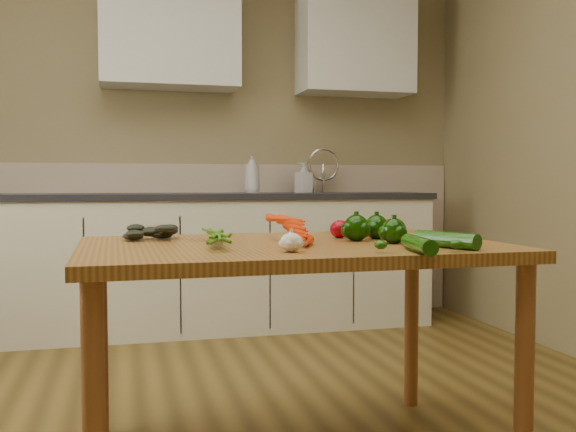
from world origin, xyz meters
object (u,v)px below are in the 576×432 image
(carrot_bunch, at_px, (271,233))
(tomato_c, at_px, (390,228))
(table, at_px, (292,267))
(pepper_b, at_px, (376,227))
(soap_bottle_a, at_px, (252,173))
(soap_bottle_c, at_px, (305,180))
(zucchini_b, at_px, (419,244))
(soap_bottle_b, at_px, (303,178))
(pepper_a, at_px, (356,228))
(tomato_b, at_px, (364,227))
(tomato_a, at_px, (340,229))
(zucchini_a, at_px, (446,240))
(leafy_greens, at_px, (152,226))
(garlic_bulb, at_px, (291,242))
(pepper_c, at_px, (394,231))

(carrot_bunch, height_order, tomato_c, same)
(table, height_order, pepper_b, pepper_b)
(soap_bottle_a, xyz_separation_m, pepper_b, (0.06, -2.08, -0.23))
(soap_bottle_a, height_order, soap_bottle_c, soap_bottle_a)
(tomato_c, bearing_deg, zucchini_b, -103.85)
(soap_bottle_b, height_order, pepper_b, soap_bottle_b)
(pepper_a, height_order, tomato_b, pepper_a)
(soap_bottle_b, distance_m, tomato_b, 2.00)
(pepper_a, xyz_separation_m, tomato_a, (-0.02, 0.12, -0.01))
(tomato_a, xyz_separation_m, zucchini_a, (0.21, -0.43, -0.01))
(soap_bottle_a, height_order, tomato_c, soap_bottle_a)
(leafy_greens, xyz_separation_m, pepper_a, (0.70, -0.22, -0.00))
(pepper_b, bearing_deg, soap_bottle_a, 91.54)
(soap_bottle_c, relative_size, pepper_a, 1.93)
(soap_bottle_a, xyz_separation_m, soap_bottle_b, (0.37, 0.03, -0.03))
(garlic_bulb, distance_m, tomato_a, 0.51)
(tomato_b, bearing_deg, tomato_c, -62.13)
(tomato_a, bearing_deg, soap_bottle_c, 77.56)
(tomato_c, bearing_deg, garlic_bulb, -141.73)
(soap_bottle_c, bearing_deg, pepper_b, -20.05)
(soap_bottle_b, bearing_deg, leafy_greens, -43.76)
(tomato_b, bearing_deg, pepper_a, -118.39)
(garlic_bulb, bearing_deg, tomato_c, 38.27)
(carrot_bunch, height_order, pepper_b, pepper_b)
(soap_bottle_a, xyz_separation_m, soap_bottle_c, (0.40, 0.08, -0.04))
(soap_bottle_a, height_order, garlic_bulb, soap_bottle_a)
(soap_bottle_b, xyz_separation_m, soap_bottle_c, (0.03, 0.05, -0.02))
(soap_bottle_c, distance_m, tomato_b, 2.05)
(carrot_bunch, distance_m, tomato_c, 0.50)
(tomato_b, bearing_deg, soap_bottle_c, 80.62)
(table, bearing_deg, tomato_b, 31.38)
(leafy_greens, xyz_separation_m, zucchini_b, (0.75, -0.62, -0.03))
(leafy_greens, bearing_deg, carrot_bunch, -33.26)
(tomato_c, bearing_deg, pepper_c, -110.26)
(soap_bottle_b, distance_m, pepper_b, 2.14)
(table, distance_m, tomato_a, 0.29)
(soap_bottle_b, xyz_separation_m, tomato_b, (-0.31, -1.97, -0.21))
(soap_bottle_a, distance_m, pepper_a, 2.15)
(soap_bottle_c, bearing_deg, carrot_bunch, -29.81)
(table, relative_size, pepper_c, 16.79)
(soap_bottle_a, relative_size, tomato_a, 3.61)
(tomato_b, bearing_deg, soap_bottle_b, 81.12)
(carrot_bunch, distance_m, pepper_c, 0.42)
(table, bearing_deg, pepper_a, 3.73)
(soap_bottle_c, distance_m, garlic_bulb, 2.63)
(pepper_b, bearing_deg, leafy_greens, 168.81)
(zucchini_b, bearing_deg, soap_bottle_b, 81.83)
(zucchini_b, bearing_deg, garlic_bulb, 163.34)
(soap_bottle_a, bearing_deg, zucchini_b, -66.93)
(garlic_bulb, xyz_separation_m, zucchini_b, (0.36, -0.11, -0.00))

